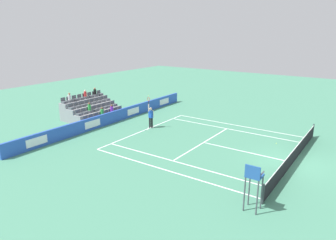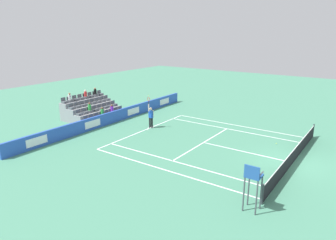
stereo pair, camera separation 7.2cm
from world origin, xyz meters
name	(u,v)px [view 1 (the left image)]	position (x,y,z in m)	size (l,w,h in m)	color
ground_plane	(293,163)	(0.00, 0.00, 0.00)	(80.00, 80.00, 0.00)	#47896B
line_baseline	(146,130)	(0.00, -11.89, 0.00)	(10.97, 0.10, 0.01)	white
line_service	(204,142)	(0.00, -6.40, 0.00)	(8.23, 0.10, 0.01)	white
line_centre_service	(245,152)	(0.00, -3.20, 0.00)	(0.10, 6.40, 0.01)	white
line_singles_sideline_left	(179,162)	(4.12, -5.95, 0.00)	(0.10, 11.89, 0.01)	white
line_singles_sideline_right	(232,130)	(-4.12, -5.95, 0.00)	(0.10, 11.89, 0.01)	white
line_doubles_sideline_left	(166,170)	(5.49, -5.95, 0.00)	(0.10, 11.89, 0.01)	white
line_doubles_sideline_right	(238,126)	(-5.49, -5.95, 0.00)	(0.10, 11.89, 0.01)	white
line_centre_mark	(147,130)	(0.00, -11.79, 0.00)	(0.10, 0.20, 0.01)	white
sponsor_barrier	(114,117)	(0.00, -15.60, 0.52)	(20.66, 0.22, 1.05)	blue
tennis_net	(294,155)	(0.00, 0.00, 0.49)	(11.97, 0.10, 1.07)	#33383D
tennis_player	(151,117)	(-0.63, -11.85, 0.99)	(0.52, 0.39, 2.85)	black
umpire_chair	(254,181)	(6.76, -0.24, 1.52)	(0.70, 0.70, 2.34)	#474C54
stadium_stand	(91,111)	(0.00, -18.54, 0.68)	(4.96, 3.80, 2.56)	gray
loose_tennis_ball	(276,143)	(-2.80, -1.86, 0.03)	(0.07, 0.07, 0.07)	#D1E533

